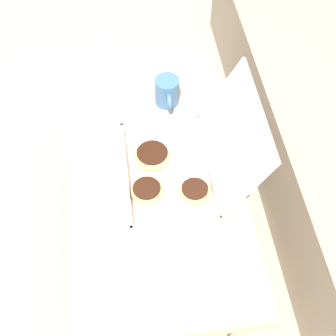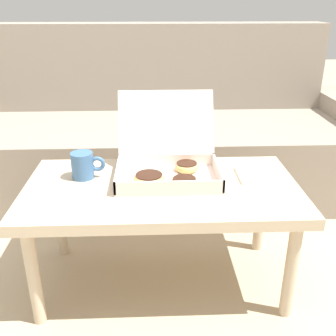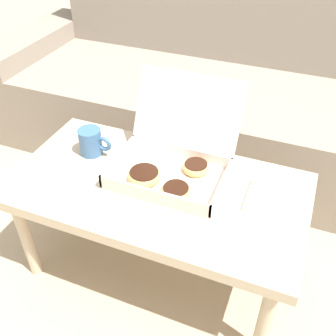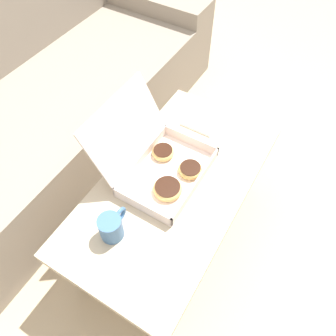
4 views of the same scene
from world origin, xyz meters
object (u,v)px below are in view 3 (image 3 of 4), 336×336
object	(u,v)px
coffee_table	(157,195)
couch	(226,96)
pastry_box	(172,161)
coffee_mug	(91,142)

from	to	relation	value
coffee_table	couch	bearing A→B (deg)	90.00
pastry_box	coffee_table	bearing A→B (deg)	-108.86
coffee_table	coffee_mug	world-z (taller)	coffee_mug
pastry_box	couch	bearing A→B (deg)	91.77
pastry_box	coffee_mug	bearing A→B (deg)	179.62
pastry_box	coffee_mug	size ratio (longest dim) A/B	3.00
pastry_box	coffee_mug	world-z (taller)	pastry_box
couch	pastry_box	distance (m)	0.87
coffee_table	pastry_box	bearing A→B (deg)	71.14
coffee_table	coffee_mug	distance (m)	0.32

